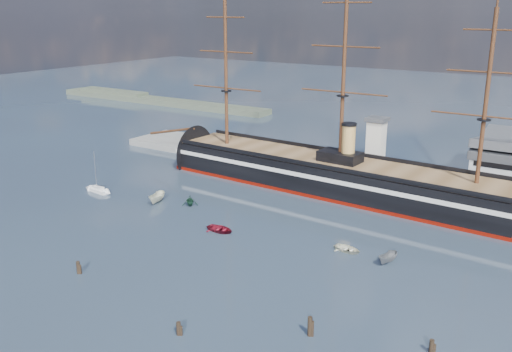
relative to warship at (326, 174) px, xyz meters
The scene contains 14 objects.
ground 20.91m from the warship, 77.15° to the right, with size 600.00×600.00×0.00m, color #2C3646.
quay 22.01m from the warship, 47.69° to the left, with size 180.00×18.00×2.00m, color slate.
quay_tower 16.09m from the warship, 59.81° to the left, with size 5.00×5.00×15.00m.
shoreline 154.17m from the warship, 150.89° to the left, with size 120.00×10.00×4.00m.
warship is the anchor object (origin of this frame).
sailboat 56.36m from the warship, 144.25° to the right, with size 6.64×2.62×10.34m.
motorboat_a 41.81m from the warship, 132.14° to the right, with size 7.34×2.69×2.93m, color silver.
motorboat_b 37.49m from the warship, 97.73° to the right, with size 3.72×1.49×1.73m, color maroon.
motorboat_c 43.51m from the warship, 48.33° to the right, with size 5.92×2.17×2.37m, color slate.
motorboat_d 34.82m from the warship, 126.45° to the right, with size 6.82×2.95×2.50m, color #153726.
motorboat_e 38.01m from the warship, 56.81° to the right, with size 3.32×1.33×1.55m, color #EEECCC.
piling_near_left 67.00m from the warship, 102.02° to the right, with size 0.64×0.64×2.95m, color black.
piling_near_mid 71.73m from the warship, 79.60° to the right, with size 0.64×0.64×2.68m, color black.
piling_near_right 66.98m from the warship, 65.00° to the right, with size 0.64×0.64×3.63m, color black.
Camera 1 is at (55.80, -62.72, 43.93)m, focal length 40.00 mm.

